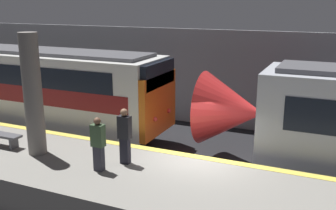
% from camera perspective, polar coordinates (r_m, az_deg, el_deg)
% --- Properties ---
extents(ground_plane, '(120.00, 120.00, 0.00)m').
position_cam_1_polar(ground_plane, '(13.09, 4.58, -11.50)').
color(ground_plane, black).
extents(platform, '(40.00, 3.90, 1.05)m').
position_cam_1_polar(platform, '(11.23, 1.21, -13.21)').
color(platform, gray).
rests_on(platform, ground).
extents(station_rear_barrier, '(50.00, 0.15, 4.55)m').
position_cam_1_polar(station_rear_barrier, '(18.24, 11.48, 3.41)').
color(station_rear_barrier, '#939399').
rests_on(station_rear_barrier, ground).
extents(support_pillar_near, '(0.58, 0.58, 3.87)m').
position_cam_1_polar(support_pillar_near, '(12.94, -19.02, 1.39)').
color(support_pillar_near, slate).
rests_on(support_pillar_near, platform).
extents(person_waiting, '(0.38, 0.24, 1.72)m').
position_cam_1_polar(person_waiting, '(11.80, -6.30, -4.31)').
color(person_waiting, black).
rests_on(person_waiting, platform).
extents(person_walking, '(0.38, 0.24, 1.60)m').
position_cam_1_polar(person_walking, '(11.45, -10.09, -5.45)').
color(person_walking, '#2D2D38').
rests_on(person_walking, platform).
extents(platform_bench, '(1.50, 0.40, 0.45)m').
position_cam_1_polar(platform_bench, '(14.42, -23.00, -4.26)').
color(platform_bench, '#4C4C51').
rests_on(platform_bench, platform).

